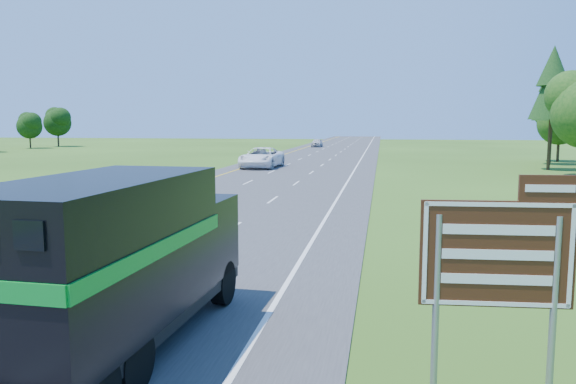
# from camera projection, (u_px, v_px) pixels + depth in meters

# --- Properties ---
(road) EXTENTS (15.00, 260.00, 0.04)m
(road) POSITION_uv_depth(u_px,v_px,m) (296.00, 170.00, 53.42)
(road) COLOR #38383A
(road) RESTS_ON ground
(lane_markings) EXTENTS (11.15, 260.00, 0.01)m
(lane_markings) POSITION_uv_depth(u_px,v_px,m) (296.00, 169.00, 53.42)
(lane_markings) COLOR yellow
(lane_markings) RESTS_ON road
(horse_truck) EXTENTS (2.78, 7.95, 3.48)m
(horse_truck) POSITION_uv_depth(u_px,v_px,m) (118.00, 259.00, 10.80)
(horse_truck) COLOR black
(horse_truck) RESTS_ON road
(white_suv) EXTENTS (3.66, 7.34, 2.00)m
(white_suv) POSITION_uv_depth(u_px,v_px,m) (262.00, 158.00, 55.50)
(white_suv) COLOR white
(white_suv) RESTS_ON road
(far_car) EXTENTS (1.89, 4.50, 1.52)m
(far_car) POSITION_uv_depth(u_px,v_px,m) (317.00, 143.00, 102.54)
(far_car) COLOR #BABAC1
(far_car) RESTS_ON road
(exit_sign) EXTENTS (2.22, 0.22, 3.76)m
(exit_sign) POSITION_uv_depth(u_px,v_px,m) (499.00, 264.00, 8.22)
(exit_sign) COLOR gray
(exit_sign) RESTS_ON ground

